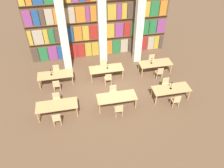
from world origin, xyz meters
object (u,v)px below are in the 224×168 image
Objects in this scene: pillar_left at (63,28)px; chair_9 at (104,65)px; reading_table_1 at (117,98)px; reading_table_2 at (171,89)px; desk_lamp_2 at (107,64)px; reading_table_3 at (55,75)px; chair_6 at (57,85)px; pillar_right at (139,22)px; reading_table_5 at (155,64)px; chair_5 at (166,84)px; chair_8 at (108,78)px; desk_lamp_1 at (51,71)px; desk_lamp_3 at (152,59)px; chair_7 at (56,71)px; chair_11 at (152,60)px; chair_0 at (57,118)px; desk_lamp_0 at (172,84)px; chair_1 at (57,99)px; chair_10 at (159,72)px; chair_3 at (113,92)px; reading_table_0 at (57,106)px; pillar_center at (102,25)px; chair_2 at (119,109)px; reading_table_4 at (106,69)px; chair_4 at (176,100)px.

pillar_left is 3.62m from chair_9.
reading_table_2 is (3.28, 0.05, 0.00)m from reading_table_1.
reading_table_3 is at bearing -179.98° from desk_lamp_2.
pillar_right is at bearing 22.31° from chair_6.
reading_table_5 is (6.64, -0.05, 0.00)m from reading_table_3.
pillar_left is 6.86× the size of chair_5.
chair_8 is at bearing 90.00° from chair_9.
desk_lamp_3 is at bearing -0.16° from desk_lamp_1.
pillar_right is 13.78× the size of desk_lamp_1.
reading_table_3 is 2.53× the size of chair_7.
chair_5 is 1.00× the size of chair_11.
reading_table_3 is (-0.02, 3.48, 0.20)m from chair_0.
desk_lamp_0 reaches higher than reading_table_1.
reading_table_1 is at bearing 46.09° from chair_11.
chair_1 is at bearing -90.62° from chair_6.
chair_7 is (0.01, 2.76, 0.00)m from chair_1.
chair_10 is (6.64, -0.05, 0.00)m from chair_6.
reading_table_2 is at bearing 168.47° from chair_3.
reading_table_5 is at bearing 11.17° from chair_8.
reading_table_3 is at bearing 91.26° from reading_table_0.
desk_lamp_3 reaches higher than chair_8.
chair_9 is at bearing 90.00° from chair_8.
reading_table_3 is 3.33m from chair_9.
reading_table_2 is 2.53× the size of chair_8.
pillar_center is 6.86× the size of chair_2.
reading_table_2 is 2.53× the size of chair_9.
desk_lamp_2 is (3.31, 0.73, 0.59)m from chair_6.
reading_table_0 is 1.00× the size of reading_table_4.
chair_1 is 3.94m from desk_lamp_2.
pillar_left is 6.26m from chair_2.
chair_1 is 3.42m from reading_table_1.
desk_lamp_2 is 1.07× the size of desk_lamp_3.
pillar_left reaches higher than chair_9.
chair_4 and chair_5 have the same top height.
chair_3 is 3.54m from chair_6.
chair_6 is 6.65m from reading_table_5.
chair_4 and chair_8 have the same top height.
reading_table_2 and reading_table_5 have the same top height.
chair_3 is 0.40× the size of reading_table_3.
chair_9 is at bearing -21.03° from pillar_left.
chair_0 is 1.00× the size of chair_6.
pillar_right is 6.27m from chair_2.
desk_lamp_1 is at bearing 110.37° from chair_6.
desk_lamp_3 is at bearing 166.47° from chair_9.
chair_1 is at bearing -169.30° from chair_10.
pillar_left is 6.86× the size of chair_0.
reading_table_1 is at bearing -148.93° from chair_10.
pillar_left is 3.76m from reading_table_4.
chair_11 is 0.95m from desk_lamp_3.
chair_3 and chair_4 have the same top height.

